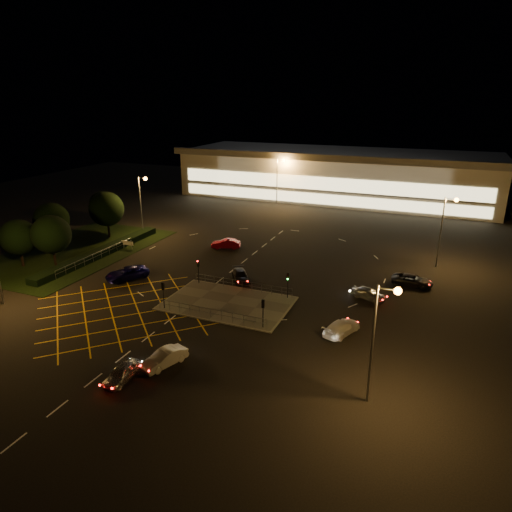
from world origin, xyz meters
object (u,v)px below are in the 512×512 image
at_px(car_east_grey, 412,280).
at_px(car_circ_red, 226,244).
at_px(signal_ne, 288,280).
at_px(car_left_blue, 127,273).
at_px(signal_sw, 163,290).
at_px(signal_se, 263,308).
at_px(car_near_silver, 122,373).
at_px(car_far_dkgrey, 240,276).
at_px(car_approach_white, 342,327).
at_px(signal_nw, 198,266).
at_px(car_right_silver, 368,293).
at_px(car_queue_white, 164,358).

bearing_deg(car_east_grey, car_circ_red, 84.89).
height_order(signal_ne, car_left_blue, signal_ne).
bearing_deg(car_left_blue, signal_sw, -1.43).
bearing_deg(car_left_blue, signal_se, 14.89).
distance_m(car_left_blue, car_circ_red, 17.67).
xyz_separation_m(signal_sw, car_near_silver, (4.27, -13.01, -1.68)).
height_order(signal_sw, signal_ne, same).
xyz_separation_m(car_far_dkgrey, car_east_grey, (20.88, 6.78, 0.04)).
height_order(car_circ_red, car_east_grey, car_circ_red).
distance_m(signal_sw, car_near_silver, 13.79).
height_order(signal_ne, car_circ_red, signal_ne).
distance_m(car_near_silver, car_approach_white, 21.58).
bearing_deg(signal_sw, signal_nw, -90.00).
bearing_deg(signal_sw, car_right_silver, -151.16).
height_order(car_queue_white, car_far_dkgrey, car_queue_white).
bearing_deg(signal_ne, car_left_blue, -174.43).
relative_size(car_right_silver, car_east_grey, 0.82).
bearing_deg(signal_ne, car_east_grey, 36.16).
distance_m(signal_sw, car_queue_white, 11.74).
height_order(signal_sw, car_approach_white, signal_sw).
distance_m(car_queue_white, car_circ_red, 33.41).
bearing_deg(signal_nw, signal_ne, 0.00).
distance_m(car_right_silver, car_east_grey, 7.72).
relative_size(car_far_dkgrey, car_east_grey, 0.90).
bearing_deg(car_right_silver, car_approach_white, -169.37).
relative_size(signal_ne, car_right_silver, 0.76).
distance_m(car_left_blue, car_east_grey, 36.92).
relative_size(signal_se, car_queue_white, 0.72).
height_order(car_near_silver, car_left_blue, car_left_blue).
height_order(signal_se, car_circ_red, signal_se).
relative_size(car_near_silver, car_far_dkgrey, 0.88).
xyz_separation_m(car_near_silver, car_approach_white, (15.49, 15.02, 0.02)).
distance_m(car_far_dkgrey, car_circ_red, 13.64).
bearing_deg(car_left_blue, car_queue_white, -14.25).
bearing_deg(signal_nw, car_queue_white, -70.23).
relative_size(signal_se, signal_ne, 1.00).
height_order(car_queue_white, car_left_blue, car_left_blue).
height_order(signal_se, car_east_grey, signal_se).
bearing_deg(car_approach_white, car_queue_white, 61.94).
relative_size(signal_nw, car_queue_white, 0.72).
xyz_separation_m(car_near_silver, car_circ_red, (-7.36, 35.33, 0.06)).
bearing_deg(car_left_blue, car_near_silver, -23.62).
bearing_deg(car_queue_white, car_east_grey, 74.97).
xyz_separation_m(signal_sw, car_queue_white, (6.37, -9.72, -1.64)).
height_order(signal_se, signal_nw, same).
distance_m(signal_ne, car_circ_red, 20.88).
bearing_deg(signal_nw, car_far_dkgrey, 33.71).
height_order(car_left_blue, car_circ_red, car_left_blue).
xyz_separation_m(car_left_blue, car_far_dkgrey, (14.08, 5.11, -0.11)).
height_order(signal_sw, signal_nw, same).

